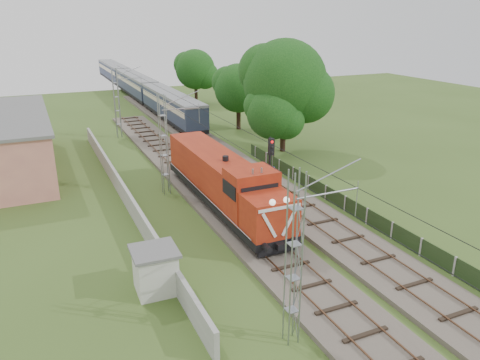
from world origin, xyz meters
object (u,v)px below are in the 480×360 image
coach_rake (136,84)px  relay_hut (155,270)px  locomotive (223,180)px  signal_post (270,161)px

coach_rake → relay_hut: 61.89m
locomotive → signal_post: (3.04, -1.56, 1.53)m
signal_post → relay_hut: (-10.44, -7.15, -2.58)m
locomotive → signal_post: bearing=-27.3°
coach_rake → signal_post: bearing=-92.1°
locomotive → relay_hut: 11.48m
relay_hut → signal_post: bearing=34.4°
locomotive → coach_rake: size_ratio=0.27×
coach_rake → locomotive: bearing=-95.5°
locomotive → signal_post: size_ratio=3.14×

